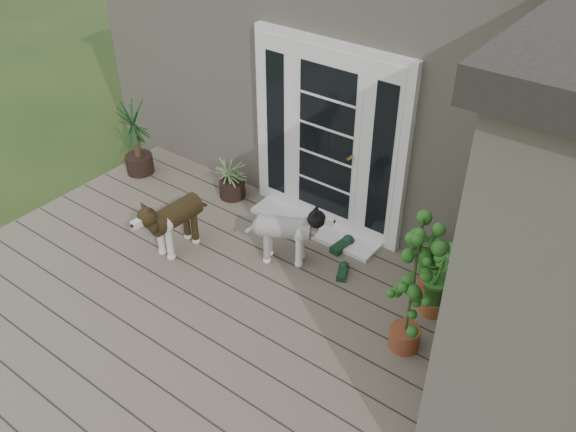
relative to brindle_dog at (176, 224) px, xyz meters
The scene contains 14 objects.
deck 1.47m from the brindle_dog, 33.90° to the right, with size 6.20×4.60×0.12m, color #6B5B4C.
house_main 3.81m from the brindle_dog, 71.15° to the left, with size 7.40×4.00×3.10m, color #665E54.
door_unit 1.87m from the brindle_dog, 55.14° to the left, with size 1.90×0.14×2.15m, color white.
door_step 1.59m from the brindle_dog, 50.92° to the left, with size 1.60×0.40×0.05m, color white.
brindle_dog is the anchor object (origin of this frame).
white_dog 1.18m from the brindle_dog, 27.04° to the left, with size 0.32×0.75×0.63m, color beige, non-canonical shape.
spider_plant 1.16m from the brindle_dog, 100.88° to the left, with size 0.53×0.53×0.57m, color #9CAF6B, non-canonical shape.
yucca 1.79m from the brindle_dog, 151.68° to the left, with size 0.67×0.67×0.97m, color black, non-canonical shape.
herb_a 2.71m from the brindle_dog, 23.90° to the left, with size 0.46×0.46×0.59m, color #285E1B.
herb_b 2.77m from the brindle_dog, 16.50° to the left, with size 0.37×0.37×0.55m, color #1C4D16.
herb_c 3.20m from the brindle_dog, 22.14° to the left, with size 0.37×0.37×0.58m, color #285718.
sapling 2.69m from the brindle_dog, ahead, with size 0.43×0.43×1.48m, color #23621C, non-canonical shape.
clog_left 1.84m from the brindle_dog, 22.73° to the left, with size 0.13×0.28×0.08m, color black, non-canonical shape.
clog_right 1.82m from the brindle_dog, 36.57° to the left, with size 0.16×0.34×0.10m, color #15341F, non-canonical shape.
Camera 1 is at (2.94, -2.29, 4.30)m, focal length 37.97 mm.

